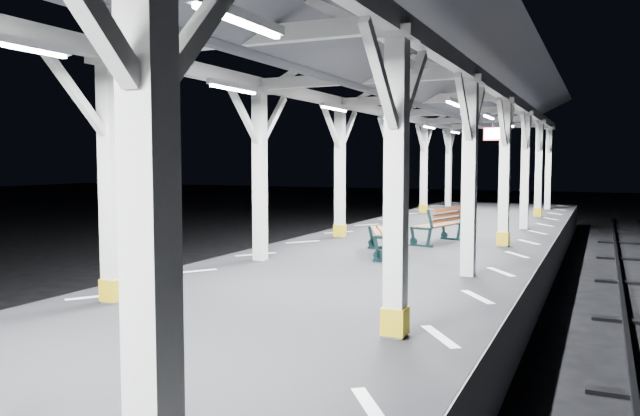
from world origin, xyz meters
The scene contains 3 objects.
hazard_stripes_right centered at (2.45, 0.00, 1.00)m, with size 1.00×48.00×0.01m, color silver.
bench_mid centered at (0.11, 7.68, 1.53)m, with size 1.34×1.96×1.00m.
bench_far centered at (0.60, 9.88, 1.46)m, with size 0.93×1.69×0.86m.
Camera 1 is at (4.03, -4.43, 2.92)m, focal length 35.00 mm.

